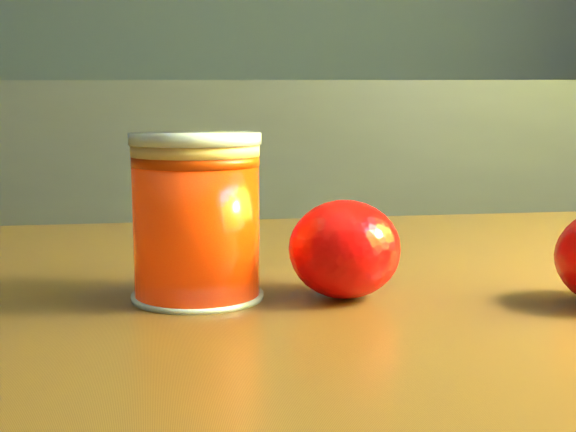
{
  "coord_description": "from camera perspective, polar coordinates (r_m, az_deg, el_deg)",
  "views": [
    {
      "loc": [
        0.84,
        -0.38,
        0.86
      ],
      "look_at": [
        0.83,
        0.1,
        0.79
      ],
      "focal_mm": 50.0,
      "sensor_mm": 36.0,
      "label": 1
    }
  ],
  "objects": [
    {
      "name": "juice_glass",
      "position": [
        0.48,
        -6.53,
        -0.12
      ],
      "size": [
        0.08,
        0.08,
        0.1
      ],
      "rotation": [
        0.0,
        0.0,
        -0.34
      ],
      "color": "#F52F04",
      "rests_on": "table"
    },
    {
      "name": "orange_front",
      "position": [
        0.48,
        4.04,
        -2.36
      ],
      "size": [
        0.07,
        0.07,
        0.06
      ],
      "primitive_type": "ellipsoid",
      "rotation": [
        0.0,
        0.0,
        -0.12
      ],
      "color": "#F10C04",
      "rests_on": "table"
    }
  ]
}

